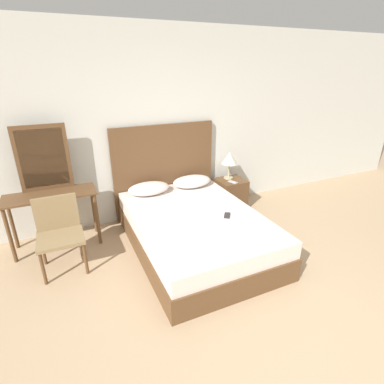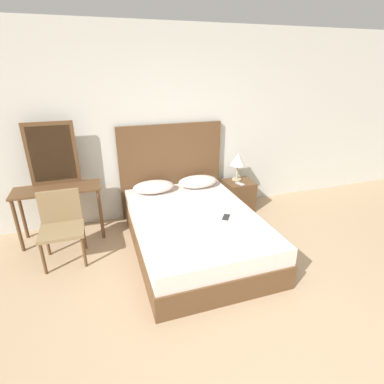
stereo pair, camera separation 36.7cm
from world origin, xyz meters
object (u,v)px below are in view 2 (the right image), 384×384
at_px(phone_on_bed, 226,217).
at_px(table_lamp, 238,160).
at_px(vanity_desk, 58,198).
at_px(chair, 61,222).
at_px(phone_on_nightstand, 240,184).
at_px(bed, 195,231).
at_px(nightstand, 238,195).

relative_size(phone_on_bed, table_lamp, 0.37).
xyz_separation_m(vanity_desk, chair, (0.04, -0.48, -0.12)).
xyz_separation_m(table_lamp, phone_on_nightstand, (-0.03, -0.18, -0.32)).
bearing_deg(chair, table_lamp, 13.48).
bearing_deg(phone_on_bed, table_lamp, 58.31).
bearing_deg(table_lamp, bed, -137.90).
distance_m(phone_on_bed, table_lamp, 1.37).
distance_m(bed, chair, 1.59).
xyz_separation_m(phone_on_bed, chair, (-1.87, 0.52, -0.01)).
bearing_deg(nightstand, table_lamp, 95.27).
relative_size(phone_on_nightstand, chair, 0.20).
xyz_separation_m(bed, vanity_desk, (-1.59, 0.79, 0.36)).
relative_size(table_lamp, phone_on_nightstand, 2.65).
height_order(nightstand, phone_on_nightstand, phone_on_nightstand).
xyz_separation_m(bed, chair, (-1.55, 0.31, 0.24)).
distance_m(phone_on_bed, chair, 1.94).
distance_m(phone_on_bed, vanity_desk, 2.16).
xyz_separation_m(table_lamp, chair, (-2.57, -0.62, -0.33)).
bearing_deg(phone_on_bed, nightstand, 56.06).
height_order(bed, phone_on_nightstand, phone_on_nightstand).
bearing_deg(table_lamp, phone_on_bed, -121.69).
bearing_deg(phone_on_nightstand, chair, -170.36).
relative_size(phone_on_bed, chair, 0.20).
bearing_deg(phone_on_bed, phone_on_nightstand, 54.77).
distance_m(vanity_desk, chair, 0.49).
height_order(phone_on_nightstand, chair, chair).
bearing_deg(nightstand, chair, -168.29).
distance_m(nightstand, phone_on_nightstand, 0.27).
relative_size(bed, table_lamp, 4.89).
bearing_deg(table_lamp, nightstand, -84.73).
bearing_deg(nightstand, vanity_desk, -178.73).
relative_size(phone_on_bed, phone_on_nightstand, 0.99).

